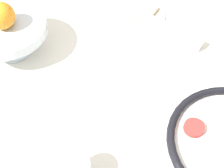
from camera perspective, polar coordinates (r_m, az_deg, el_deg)
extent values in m
cube|color=silver|center=(1.16, 2.96, -10.71)|extent=(1.40, 0.99, 0.71)
cylinder|color=red|center=(0.78, 14.76, -7.74)|extent=(0.05, 0.05, 0.01)
cylinder|color=silver|center=(0.98, -17.29, 6.08)|extent=(0.10, 0.10, 0.01)
cylinder|color=silver|center=(0.96, -17.79, 7.53)|extent=(0.03, 0.03, 0.06)
cylinder|color=silver|center=(0.93, -18.50, 9.55)|extent=(0.22, 0.22, 0.03)
sphere|color=orange|center=(0.89, -19.60, 11.68)|extent=(0.07, 0.07, 0.07)
cylinder|color=beige|center=(1.06, 4.84, 12.65)|extent=(0.18, 0.18, 0.01)
cube|color=#D1B784|center=(1.05, 4.88, 13.07)|extent=(0.11, 0.11, 0.01)
cylinder|color=white|center=(0.98, 11.16, 9.33)|extent=(0.19, 0.07, 0.04)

